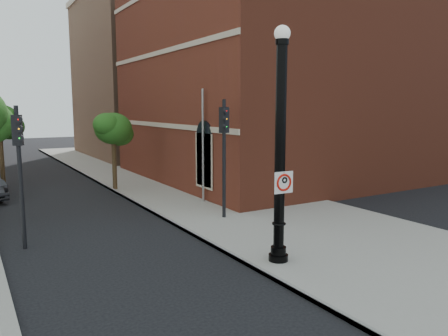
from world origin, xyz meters
TOP-DOWN VIEW (x-y plane):
  - ground at (0.00, 0.00)m, footprint 120.00×120.00m
  - sidewalk_right at (6.00, 10.00)m, footprint 8.00×60.00m
  - curb_edge at (2.05, 10.00)m, footprint 0.10×60.00m
  - brick_wall_building at (16.00, 14.00)m, footprint 22.30×16.30m
  - bg_building_tan_b at (16.00, 30.00)m, footprint 22.00×14.00m
  - lamppost at (2.88, 0.67)m, footprint 0.57×0.57m
  - no_parking_sign at (2.89, 0.50)m, footprint 0.62×0.09m
  - traffic_signal_left at (-3.23, 6.00)m, footprint 0.35×0.40m
  - traffic_signal_right at (4.10, 5.76)m, footprint 0.37×0.42m
  - utility_pole at (4.80, 8.82)m, footprint 0.11×0.11m
  - street_tree_b at (-2.88, 18.37)m, footprint 2.60×2.35m
  - street_tree_c at (2.22, 14.10)m, footprint 2.34×2.12m

SIDE VIEW (x-z plane):
  - ground at x=0.00m, z-range 0.00..0.00m
  - sidewalk_right at x=6.00m, z-range 0.00..0.12m
  - curb_edge at x=2.05m, z-range 0.00..0.14m
  - no_parking_sign at x=2.89m, z-range 2.13..2.75m
  - utility_pole at x=4.80m, z-range 0.00..5.34m
  - traffic_signal_left at x=-3.23m, z-range 0.79..5.37m
  - lamppost at x=2.88m, z-range -0.26..6.45m
  - traffic_signal_right at x=4.10m, z-range 0.84..5.66m
  - street_tree_c at x=2.22m, z-range 1.21..5.43m
  - street_tree_b at x=-2.88m, z-range 1.35..6.02m
  - brick_wall_building at x=16.00m, z-range 0.01..12.51m
  - bg_building_tan_b at x=16.00m, z-range 0.00..14.00m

